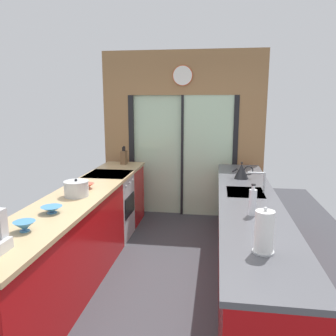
# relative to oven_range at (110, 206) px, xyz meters

# --- Properties ---
(ground_plane) EXTENTS (5.04, 7.60, 0.02)m
(ground_plane) POSITION_rel_oven_range_xyz_m (0.91, -0.65, -0.47)
(ground_plane) COLOR #38383D
(back_wall_unit) EXTENTS (2.64, 0.12, 2.70)m
(back_wall_unit) POSITION_rel_oven_range_xyz_m (0.91, 1.15, 1.07)
(back_wall_unit) COLOR olive
(back_wall_unit) RESTS_ON ground_plane
(left_counter_run) EXTENTS (0.62, 3.80, 0.92)m
(left_counter_run) POSITION_rel_oven_range_xyz_m (-0.00, -1.12, 0.01)
(left_counter_run) COLOR #AD0C0F
(left_counter_run) RESTS_ON ground_plane
(right_counter_run) EXTENTS (0.62, 3.80, 0.92)m
(right_counter_run) POSITION_rel_oven_range_xyz_m (1.82, -0.95, 0.01)
(right_counter_run) COLOR #AD0C0F
(right_counter_run) RESTS_ON ground_plane
(sink_faucet) EXTENTS (0.19, 0.02, 0.23)m
(sink_faucet) POSITION_rel_oven_range_xyz_m (1.96, -0.70, 0.62)
(sink_faucet) COLOR #B7BABC
(sink_faucet) RESTS_ON right_counter_run
(oven_range) EXTENTS (0.60, 0.60, 0.92)m
(oven_range) POSITION_rel_oven_range_xyz_m (0.00, 0.00, 0.00)
(oven_range) COLOR #B7BABC
(oven_range) RESTS_ON ground_plane
(mixing_bowl_near) EXTENTS (0.17, 0.17, 0.08)m
(mixing_bowl_near) POSITION_rel_oven_range_xyz_m (0.02, -2.12, 0.51)
(mixing_bowl_near) COLOR teal
(mixing_bowl_near) RESTS_ON left_counter_run
(mixing_bowl_mid) EXTENTS (0.19, 0.19, 0.06)m
(mixing_bowl_mid) POSITION_rel_oven_range_xyz_m (0.02, -1.68, 0.50)
(mixing_bowl_mid) COLOR teal
(mixing_bowl_mid) RESTS_ON left_counter_run
(mixing_bowl_far) EXTENTS (0.15, 0.15, 0.06)m
(mixing_bowl_far) POSITION_rel_oven_range_xyz_m (0.02, -0.81, 0.50)
(mixing_bowl_far) COLOR #BC4C38
(mixing_bowl_far) RESTS_ON left_counter_run
(knife_block) EXTENTS (0.08, 0.14, 0.29)m
(knife_block) POSITION_rel_oven_range_xyz_m (0.02, 0.74, 0.57)
(knife_block) COLOR brown
(knife_block) RESTS_ON left_counter_run
(stock_pot) EXTENTS (0.26, 0.26, 0.19)m
(stock_pot) POSITION_rel_oven_range_xyz_m (0.02, -1.13, 0.55)
(stock_pot) COLOR #B7BABC
(stock_pot) RESTS_ON left_counter_run
(kettle) EXTENTS (0.27, 0.19, 0.22)m
(kettle) POSITION_rel_oven_range_xyz_m (1.80, -0.03, 0.56)
(kettle) COLOR black
(kettle) RESTS_ON right_counter_run
(soap_bottle) EXTENTS (0.07, 0.07, 0.28)m
(soap_bottle) POSITION_rel_oven_range_xyz_m (1.80, -1.48, 0.59)
(soap_bottle) COLOR silver
(soap_bottle) RESTS_ON right_counter_run
(paper_towel_roll) EXTENTS (0.15, 0.15, 0.32)m
(paper_towel_roll) POSITION_rel_oven_range_xyz_m (1.80, -2.24, 0.61)
(paper_towel_roll) COLOR #B7BABC
(paper_towel_roll) RESTS_ON right_counter_run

